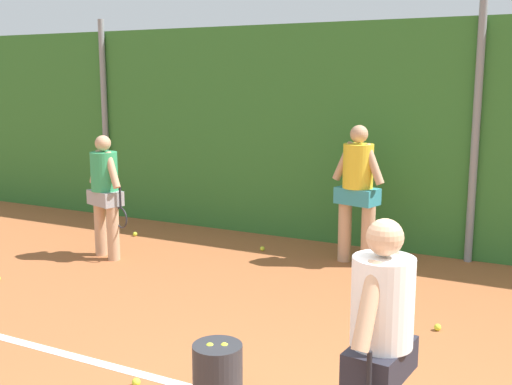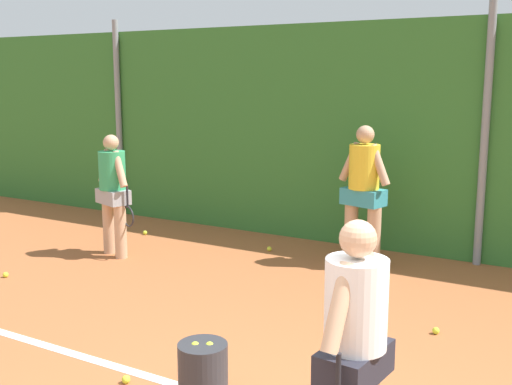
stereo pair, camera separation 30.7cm
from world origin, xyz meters
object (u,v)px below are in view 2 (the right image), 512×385
player_backcourt_far (364,188)px  tennis_ball_2 (126,379)px  tennis_ball_6 (436,331)px  player_midcourt (113,189)px  tennis_ball_3 (269,249)px  player_foreground_near (355,346)px  tennis_ball_0 (6,275)px  tennis_ball_4 (145,233)px  ball_hopper (203,371)px

player_backcourt_far → tennis_ball_2: (-0.45, -3.95, -0.97)m
tennis_ball_6 → player_midcourt: bearing=173.6°
player_midcourt → tennis_ball_3: bearing=54.2°
player_foreground_near → player_backcourt_far: bearing=-154.4°
player_foreground_near → player_backcourt_far: player_backcourt_far is taller
player_foreground_near → tennis_ball_3: size_ratio=24.53×
tennis_ball_3 → tennis_ball_6: 3.23m
player_foreground_near → tennis_ball_2: bearing=-94.6°
tennis_ball_0 → tennis_ball_4: same height
player_midcourt → tennis_ball_6: player_midcourt is taller
player_foreground_near → ball_hopper: size_ratio=3.15×
tennis_ball_4 → tennis_ball_6: (4.82, -1.57, 0.00)m
player_backcourt_far → player_foreground_near: bearing=-56.1°
tennis_ball_6 → ball_hopper: bearing=-116.7°
tennis_ball_0 → tennis_ball_2: size_ratio=1.00×
player_midcourt → tennis_ball_2: (2.57, -2.69, -0.88)m
player_midcourt → tennis_ball_0: 1.71m
tennis_ball_4 → tennis_ball_6: bearing=-18.0°
player_backcourt_far → ball_hopper: 4.03m
player_midcourt → tennis_ball_4: (-0.39, 1.07, -0.88)m
tennis_ball_4 → tennis_ball_6: size_ratio=1.00×
tennis_ball_3 → tennis_ball_6: (2.73, -1.72, 0.00)m
ball_hopper → tennis_ball_6: size_ratio=7.78×
player_midcourt → player_backcourt_far: player_backcourt_far is taller
player_midcourt → tennis_ball_4: bearing=128.5°
player_midcourt → tennis_ball_4: size_ratio=24.70×
tennis_ball_2 → tennis_ball_6: 2.87m
player_midcourt → tennis_ball_2: size_ratio=24.70×
player_foreground_near → tennis_ball_0: (-5.08, 1.66, -0.87)m
player_backcourt_far → tennis_ball_4: player_backcourt_far is taller
player_midcourt → tennis_ball_2: bearing=-27.9°
player_foreground_near → player_backcourt_far: 4.59m
player_backcourt_far → player_midcourt: bearing=-143.5°
ball_hopper → tennis_ball_3: (-1.63, 3.92, -0.26)m
player_foreground_near → player_midcourt: (-4.59, 3.05, 0.01)m
ball_hopper → tennis_ball_6: ball_hopper is taller
player_midcourt → tennis_ball_3: player_midcourt is taller
player_foreground_near → tennis_ball_4: size_ratio=24.53×
player_backcourt_far → tennis_ball_6: bearing=-37.5°
tennis_ball_0 → tennis_ball_6: size_ratio=1.00×
player_backcourt_far → tennis_ball_2: size_ratio=27.01×
tennis_ball_0 → tennis_ball_3: (2.18, 2.61, 0.00)m
tennis_ball_0 → tennis_ball_6: bearing=10.3°
player_foreground_near → player_backcourt_far: (-1.57, 4.31, 0.10)m
tennis_ball_2 → tennis_ball_6: (1.85, 2.19, 0.00)m
player_foreground_near → tennis_ball_3: (-2.90, 4.27, -0.87)m
player_midcourt → tennis_ball_6: size_ratio=24.70×
player_midcourt → tennis_ball_3: (1.69, 1.22, -0.88)m
player_backcourt_far → ball_hopper: (0.30, -3.96, -0.71)m
ball_hopper → tennis_ball_0: (-3.80, 1.31, -0.26)m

